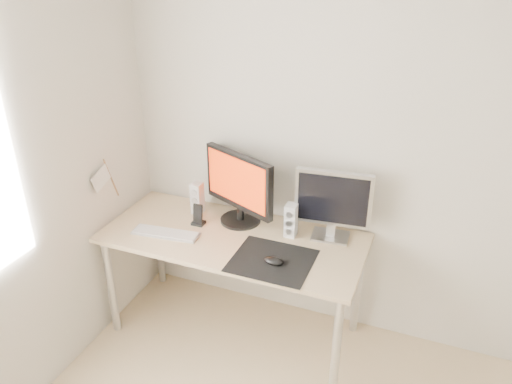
% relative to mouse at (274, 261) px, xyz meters
% --- Properties ---
extents(wall_back, '(3.50, 0.00, 3.50)m').
position_rel_mouse_xyz_m(wall_back, '(0.60, 0.56, 0.50)').
color(wall_back, silver).
rests_on(wall_back, ground).
extents(mousepad, '(0.45, 0.40, 0.00)m').
position_rel_mouse_xyz_m(mousepad, '(-0.02, 0.03, -0.02)').
color(mousepad, black).
rests_on(mousepad, desk).
extents(mouse, '(0.11, 0.07, 0.04)m').
position_rel_mouse_xyz_m(mouse, '(0.00, 0.00, 0.00)').
color(mouse, black).
rests_on(mouse, mousepad).
extents(desk, '(1.60, 0.70, 0.73)m').
position_rel_mouse_xyz_m(desk, '(-0.33, 0.19, -0.10)').
color(desk, '#D1B587').
rests_on(desk, ground).
extents(main_monitor, '(0.52, 0.34, 0.47)m').
position_rel_mouse_xyz_m(main_monitor, '(-0.37, 0.37, 0.23)').
color(main_monitor, black).
rests_on(main_monitor, desk).
extents(second_monitor, '(0.45, 0.18, 0.43)m').
position_rel_mouse_xyz_m(second_monitor, '(0.22, 0.40, 0.22)').
color(second_monitor, '#ABABAD').
rests_on(second_monitor, desk).
extents(speaker_left, '(0.07, 0.08, 0.21)m').
position_rel_mouse_xyz_m(speaker_left, '(-0.67, 0.38, 0.08)').
color(speaker_left, white).
rests_on(speaker_left, desk).
extents(speaker_right, '(0.07, 0.08, 0.21)m').
position_rel_mouse_xyz_m(speaker_right, '(-0.01, 0.33, 0.08)').
color(speaker_right, white).
rests_on(speaker_right, desk).
extents(keyboard, '(0.43, 0.17, 0.02)m').
position_rel_mouse_xyz_m(keyboard, '(-0.73, 0.06, -0.02)').
color(keyboard, '#ACACAE').
rests_on(keyboard, desk).
extents(phone_dock, '(0.08, 0.07, 0.14)m').
position_rel_mouse_xyz_m(phone_dock, '(-0.60, 0.24, 0.02)').
color(phone_dock, black).
rests_on(phone_dock, desk).
extents(pennant, '(0.01, 0.23, 0.29)m').
position_rel_mouse_xyz_m(pennant, '(-1.12, 0.05, 0.29)').
color(pennant, '#A57F54').
rests_on(pennant, wall_left).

